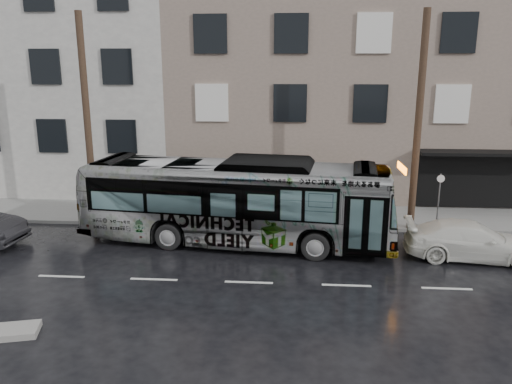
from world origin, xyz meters
TOP-DOWN VIEW (x-y plane):
  - ground at (0.00, 0.00)m, footprint 120.00×120.00m
  - sidewalk at (0.00, 4.90)m, footprint 90.00×3.60m
  - building_taupe at (5.00, 12.70)m, footprint 20.00×12.00m
  - utility_pole_front at (6.50, 3.30)m, footprint 0.30×0.30m
  - utility_pole_rear at (-7.50, 3.30)m, footprint 0.30×0.30m
  - sign_post at (7.60, 3.30)m, footprint 0.06×0.06m
  - bus at (-0.83, 1.28)m, footprint 12.67×4.37m
  - white_sedan at (8.00, 0.25)m, footprint 4.91×2.38m
  - slush_pile at (-6.23, -6.30)m, footprint 1.95×1.24m

SIDE VIEW (x-z plane):
  - ground at x=0.00m, z-range 0.00..0.00m
  - sidewalk at x=0.00m, z-range 0.00..0.15m
  - slush_pile at x=-6.23m, z-range 0.00..0.18m
  - white_sedan at x=8.00m, z-range 0.00..1.38m
  - sign_post at x=7.60m, z-range 0.15..2.55m
  - bus at x=-0.83m, z-range 0.00..3.46m
  - utility_pole_front at x=6.50m, z-range 0.15..9.15m
  - utility_pole_rear at x=-7.50m, z-range 0.15..9.15m
  - building_taupe at x=5.00m, z-range 0.00..11.00m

